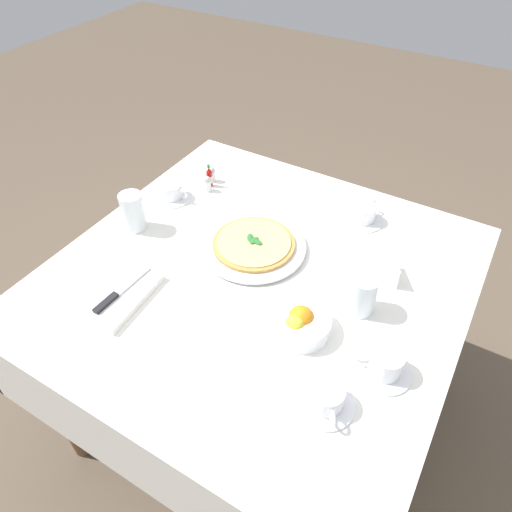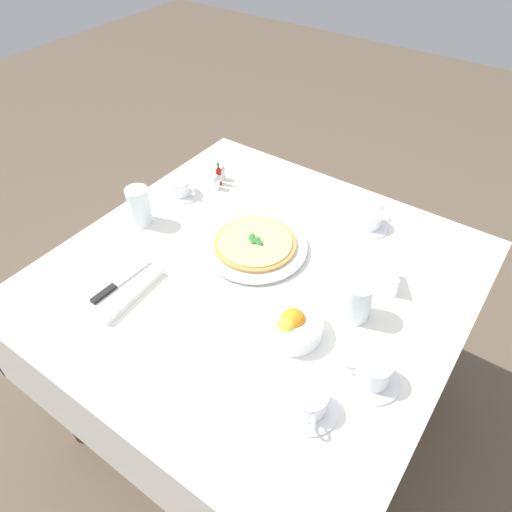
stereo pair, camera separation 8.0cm
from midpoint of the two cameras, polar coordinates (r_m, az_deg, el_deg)
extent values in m
plane|color=brown|center=(1.89, -1.06, -17.81)|extent=(8.00, 8.00, 0.00)
cube|color=white|center=(1.32, -1.44, -2.46)|extent=(1.09, 1.09, 0.02)
cube|color=white|center=(1.34, 19.46, -15.26)|extent=(1.09, 0.01, 0.28)
cube|color=white|center=(1.70, -17.03, 0.64)|extent=(1.09, 0.01, 0.28)
cube|color=white|center=(1.22, -15.90, -23.21)|extent=(0.01, 1.09, 0.28)
cube|color=white|center=(1.79, 7.79, 4.74)|extent=(0.01, 1.09, 0.28)
cylinder|color=brown|center=(1.79, 19.15, -6.86)|extent=(0.06, 0.06, 0.70)
cylinder|color=brown|center=(1.65, -24.19, -15.12)|extent=(0.06, 0.06, 0.70)
cylinder|color=brown|center=(2.03, -5.42, 2.74)|extent=(0.06, 0.06, 0.70)
cylinder|color=white|center=(1.39, -1.91, 0.86)|extent=(0.18, 0.18, 0.01)
cylinder|color=white|center=(1.38, -1.92, 1.14)|extent=(0.30, 0.30, 0.01)
cylinder|color=#C68E47|center=(1.37, -1.93, 1.45)|extent=(0.24, 0.24, 0.01)
cylinder|color=#EFD17A|center=(1.37, -1.94, 1.67)|extent=(0.22, 0.22, 0.00)
ellipsoid|color=#2D7533|center=(1.36, -1.54, 1.70)|extent=(0.03, 0.04, 0.01)
ellipsoid|color=#2D7533|center=(1.38, -2.37, 2.20)|extent=(0.04, 0.03, 0.01)
ellipsoid|color=#2D7533|center=(1.37, -1.90, 1.84)|extent=(0.04, 0.02, 0.01)
cylinder|color=white|center=(1.14, 13.07, -13.36)|extent=(0.13, 0.13, 0.01)
cylinder|color=white|center=(1.11, 13.34, -12.42)|extent=(0.08, 0.08, 0.06)
torus|color=white|center=(1.10, 10.74, -12.06)|extent=(0.02, 0.04, 0.03)
cylinder|color=black|center=(1.09, 13.55, -11.65)|extent=(0.07, 0.07, 0.00)
cylinder|color=white|center=(1.07, 6.11, -17.27)|extent=(0.13, 0.13, 0.01)
cylinder|color=white|center=(1.05, 6.22, -16.51)|extent=(0.08, 0.08, 0.05)
torus|color=white|center=(1.02, 6.88, -18.80)|extent=(0.03, 0.03, 0.03)
cylinder|color=black|center=(1.03, 6.31, -15.91)|extent=(0.07, 0.07, 0.00)
cylinder|color=white|center=(1.62, -11.48, 6.91)|extent=(0.13, 0.13, 0.01)
cylinder|color=white|center=(1.60, -11.61, 7.72)|extent=(0.08, 0.08, 0.05)
torus|color=white|center=(1.57, -10.21, 7.31)|extent=(0.01, 0.04, 0.03)
cylinder|color=black|center=(1.59, -11.72, 8.35)|extent=(0.07, 0.07, 0.00)
cylinder|color=white|center=(1.52, 11.15, 4.24)|extent=(0.13, 0.13, 0.01)
cylinder|color=white|center=(1.50, 11.29, 5.09)|extent=(0.08, 0.08, 0.05)
torus|color=white|center=(1.54, 12.36, 5.98)|extent=(0.04, 0.01, 0.03)
cylinder|color=black|center=(1.49, 11.40, 5.74)|extent=(0.07, 0.07, 0.00)
cylinder|color=white|center=(1.49, -16.06, 5.09)|extent=(0.07, 0.07, 0.12)
cylinder|color=silver|center=(1.50, -15.84, 4.15)|extent=(0.06, 0.06, 0.06)
cylinder|color=white|center=(1.21, 10.75, -4.55)|extent=(0.07, 0.07, 0.11)
cylinder|color=silver|center=(1.23, 10.57, -5.49)|extent=(0.07, 0.07, 0.05)
cube|color=white|center=(1.31, -17.67, -4.56)|extent=(0.23, 0.15, 0.02)
cube|color=silver|center=(1.32, -16.26, -2.86)|extent=(0.12, 0.02, 0.01)
cube|color=black|center=(1.28, -19.31, -5.38)|extent=(0.08, 0.02, 0.01)
cylinder|color=white|center=(1.17, 3.37, -8.20)|extent=(0.15, 0.15, 0.04)
sphere|color=orange|center=(1.16, 3.46, -7.54)|extent=(0.06, 0.06, 0.06)
sphere|color=yellow|center=(1.15, 2.72, -8.21)|extent=(0.05, 0.05, 0.05)
cylinder|color=#B7140F|center=(1.64, -7.01, 9.14)|extent=(0.02, 0.02, 0.05)
cylinder|color=white|center=(1.64, -7.01, 9.14)|extent=(0.02, 0.02, 0.02)
cone|color=#B7140F|center=(1.62, -7.11, 10.18)|extent=(0.02, 0.02, 0.02)
cylinder|color=#1E722D|center=(1.62, -7.15, 10.60)|extent=(0.01, 0.01, 0.01)
cylinder|color=white|center=(1.67, -6.70, 9.48)|extent=(0.03, 0.03, 0.04)
cylinder|color=white|center=(1.67, -6.68, 9.31)|extent=(0.02, 0.02, 0.03)
sphere|color=silver|center=(1.66, -6.77, 10.17)|extent=(0.02, 0.02, 0.02)
cylinder|color=white|center=(1.62, -7.28, 8.34)|extent=(0.03, 0.03, 0.04)
cylinder|color=#38332D|center=(1.63, -7.26, 8.17)|extent=(0.02, 0.02, 0.03)
sphere|color=silver|center=(1.61, -7.35, 9.04)|extent=(0.02, 0.02, 0.02)
cube|color=white|center=(1.33, 14.54, -1.66)|extent=(0.08, 0.05, 0.06)
camera|label=1|loc=(0.04, -91.70, -1.57)|focal=33.31mm
camera|label=2|loc=(0.04, 88.30, 1.57)|focal=33.31mm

